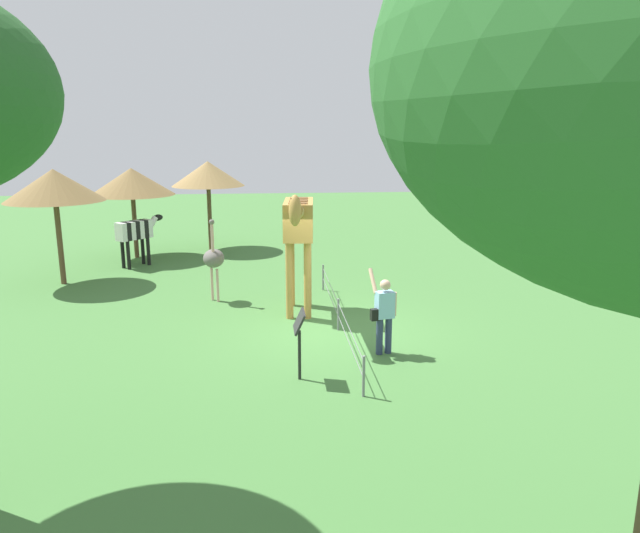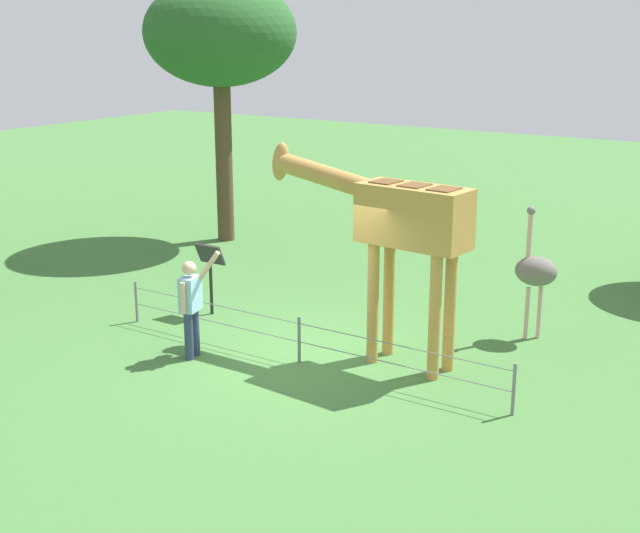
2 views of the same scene
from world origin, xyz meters
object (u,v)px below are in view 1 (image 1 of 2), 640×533
(visitor, at_px, (384,312))
(shade_hut_far, at_px, (54,186))
(shade_hut_aside, at_px, (208,174))
(info_sign, at_px, (299,331))
(shade_hut_near, at_px, (132,182))
(giraffe, at_px, (298,227))
(zebra, at_px, (136,232))
(ostrich, at_px, (214,258))

(visitor, xyz_separation_m, shade_hut_far, (-6.50, -8.44, 2.04))
(shade_hut_aside, xyz_separation_m, info_sign, (12.49, 2.66, -1.94))
(shade_hut_near, height_order, shade_hut_far, shade_hut_far)
(giraffe, relative_size, zebra, 2.19)
(visitor, bearing_deg, giraffe, -150.37)
(visitor, relative_size, info_sign, 1.32)
(giraffe, height_order, visitor, giraffe)
(shade_hut_far, bearing_deg, shade_hut_near, 158.31)
(shade_hut_far, bearing_deg, info_sign, 41.04)
(giraffe, height_order, info_sign, giraffe)
(visitor, bearing_deg, shade_hut_far, -127.60)
(visitor, height_order, shade_hut_far, shade_hut_far)
(shade_hut_near, bearing_deg, ostrich, 28.92)
(zebra, distance_m, ostrich, 5.32)
(shade_hut_near, distance_m, shade_hut_far, 3.88)
(visitor, bearing_deg, shade_hut_aside, -158.54)
(shade_hut_near, bearing_deg, shade_hut_far, -21.69)
(zebra, xyz_separation_m, shade_hut_aside, (-2.69, 2.21, 1.72))
(giraffe, xyz_separation_m, shade_hut_aside, (-8.59, -2.89, 0.66))
(shade_hut_near, bearing_deg, visitor, 34.76)
(shade_hut_near, height_order, info_sign, shade_hut_near)
(visitor, height_order, ostrich, ostrich)
(zebra, bearing_deg, info_sign, 26.47)
(giraffe, relative_size, visitor, 2.08)
(visitor, distance_m, shade_hut_near, 12.43)
(giraffe, height_order, zebra, giraffe)
(shade_hut_aside, bearing_deg, info_sign, 12.04)
(giraffe, height_order, shade_hut_aside, shade_hut_aside)
(visitor, height_order, zebra, visitor)
(ostrich, xyz_separation_m, info_sign, (5.34, 1.96, -0.23))
(giraffe, bearing_deg, ostrich, -123.52)
(ostrich, xyz_separation_m, shade_hut_near, (-5.89, -3.25, 1.55))
(giraffe, xyz_separation_m, info_sign, (3.90, -0.23, -1.28))
(zebra, relative_size, shade_hut_near, 0.52)
(visitor, relative_size, shade_hut_far, 0.51)
(giraffe, xyz_separation_m, ostrich, (-1.45, -2.18, -1.05))
(ostrich, bearing_deg, giraffe, 56.48)
(giraffe, distance_m, info_sign, 4.11)
(zebra, bearing_deg, ostrich, 33.26)
(giraffe, relative_size, ostrich, 1.62)
(shade_hut_near, bearing_deg, info_sign, 24.89)
(zebra, relative_size, shade_hut_aside, 0.49)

